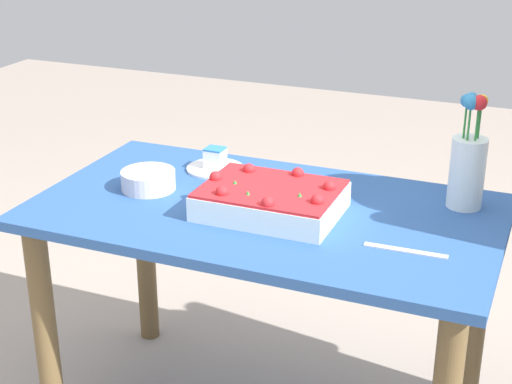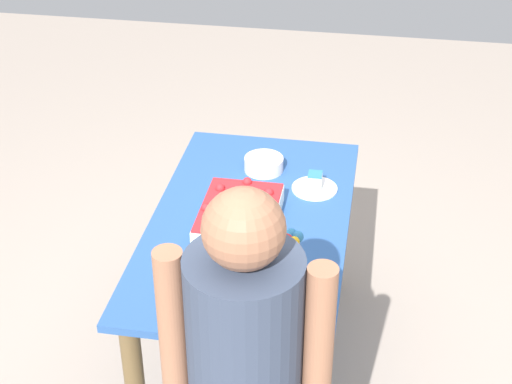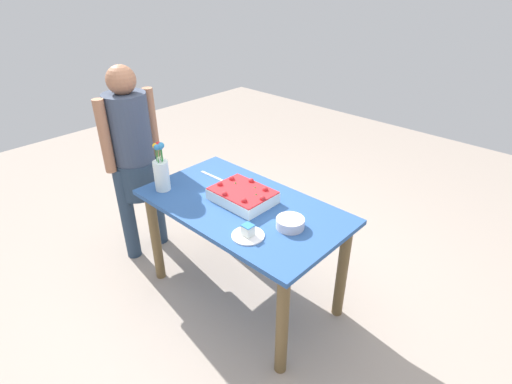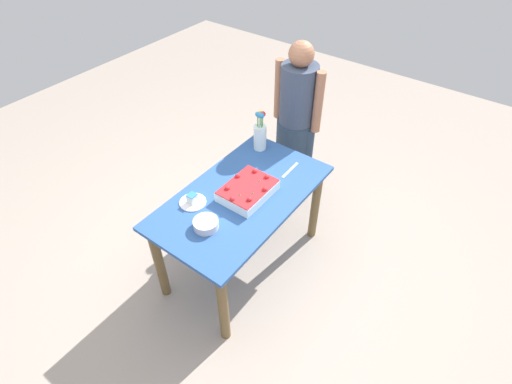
{
  "view_description": "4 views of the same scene",
  "coord_description": "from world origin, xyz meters",
  "views": [
    {
      "loc": [
        -0.76,
        1.91,
        1.64
      ],
      "look_at": [
        0.03,
        0.0,
        0.79
      ],
      "focal_mm": 55.0,
      "sensor_mm": 36.0,
      "label": 1
    },
    {
      "loc": [
        -2.42,
        -0.44,
        2.42
      ],
      "look_at": [
        0.04,
        -0.02,
        0.85
      ],
      "focal_mm": 55.0,
      "sensor_mm": 36.0,
      "label": 2
    },
    {
      "loc": [
        1.52,
        -1.5,
        2.05
      ],
      "look_at": [
        0.06,
        0.06,
        0.83
      ],
      "focal_mm": 28.0,
      "sensor_mm": 36.0,
      "label": 3
    },
    {
      "loc": [
        1.59,
        1.3,
        2.65
      ],
      "look_at": [
        -0.07,
        0.08,
        0.76
      ],
      "focal_mm": 28.0,
      "sensor_mm": 36.0,
      "label": 4
    }
  ],
  "objects": [
    {
      "name": "dining_table",
      "position": [
        0.0,
        0.0,
        0.61
      ],
      "size": [
        1.33,
        0.75,
        0.75
      ],
      "color": "#2C5495",
      "rests_on": "ground_plane"
    },
    {
      "name": "flower_vase",
      "position": [
        -0.52,
        -0.22,
        0.88
      ],
      "size": [
        0.1,
        0.1,
        0.33
      ],
      "color": "white",
      "rests_on": "dining_table"
    },
    {
      "name": "fruit_bowl",
      "position": [
        0.38,
        0.01,
        0.78
      ],
      "size": [
        0.16,
        0.16,
        0.06
      ],
      "primitive_type": "cylinder",
      "color": "silver",
      "rests_on": "dining_table"
    },
    {
      "name": "cake_knife",
      "position": [
        -0.43,
        0.13,
        0.75
      ],
      "size": [
        0.21,
        0.02,
        0.0
      ],
      "primitive_type": "cube",
      "rotation": [
        0.0,
        0.0,
        3.16
      ],
      "color": "silver",
      "rests_on": "dining_table"
    },
    {
      "name": "sheet_cake",
      "position": [
        -0.03,
        0.03,
        0.79
      ],
      "size": [
        0.38,
        0.29,
        0.1
      ],
      "color": "white",
      "rests_on": "dining_table"
    },
    {
      "name": "serving_plate_with_slice",
      "position": [
        0.26,
        -0.22,
        0.77
      ],
      "size": [
        0.18,
        0.18,
        0.07
      ],
      "color": "white",
      "rests_on": "dining_table"
    },
    {
      "name": "ground_plane",
      "position": [
        0.0,
        0.0,
        0.0
      ],
      "size": [
        8.0,
        8.0,
        0.0
      ],
      "primitive_type": "plane",
      "color": "#A69689"
    },
    {
      "name": "person_standing",
      "position": [
        -0.96,
        -0.16,
        0.85
      ],
      "size": [
        0.31,
        0.45,
        1.49
      ],
      "color": "#27394F",
      "rests_on": "ground_plane"
    }
  ]
}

